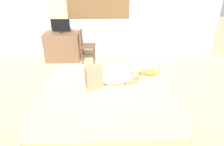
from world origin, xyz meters
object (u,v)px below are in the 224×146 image
at_px(cup, 73,31).
at_px(chair_by_desk, 85,44).
at_px(bed, 106,98).
at_px(desk, 63,46).
at_px(cat, 150,72).
at_px(person_lying, 111,78).
at_px(tv_monitor, 61,26).

distance_m(cup, chair_by_desk, 0.49).
bearing_deg(chair_by_desk, bed, -75.03).
bearing_deg(desk, bed, -62.56).
bearing_deg(cat, person_lying, -158.77).
bearing_deg(cup, chair_by_desk, -36.02).
distance_m(person_lying, desk, 2.44).
bearing_deg(desk, chair_by_desk, -20.03).
distance_m(cat, tv_monitor, 2.70).
xyz_separation_m(person_lying, chair_by_desk, (-0.60, 1.88, -0.03)).
xyz_separation_m(person_lying, cup, (-0.93, 2.12, 0.24)).
bearing_deg(bed, cup, 111.14).
xyz_separation_m(bed, cat, (0.80, 0.38, 0.28)).
bearing_deg(cat, desk, 136.75).
xyz_separation_m(person_lying, tv_monitor, (-1.22, 2.11, 0.38)).
height_order(person_lying, desk, person_lying).
bearing_deg(tv_monitor, bed, -62.51).
relative_size(desk, chair_by_desk, 1.05).
bearing_deg(chair_by_desk, tv_monitor, 160.04).
bearing_deg(chair_by_desk, person_lying, -72.26).
height_order(desk, chair_by_desk, chair_by_desk).
height_order(tv_monitor, chair_by_desk, tv_monitor).
xyz_separation_m(bed, chair_by_desk, (-0.53, 1.98, 0.30)).
height_order(person_lying, chair_by_desk, chair_by_desk).
relative_size(bed, tv_monitor, 4.60).
relative_size(person_lying, cup, 11.09).
bearing_deg(tv_monitor, desk, 0.00).
bearing_deg(person_lying, chair_by_desk, 107.74).
relative_size(bed, person_lying, 2.36).
height_order(person_lying, cat, person_lying).
distance_m(desk, tv_monitor, 0.55).
bearing_deg(tv_monitor, person_lying, -59.92).
bearing_deg(desk, person_lying, -59.96).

